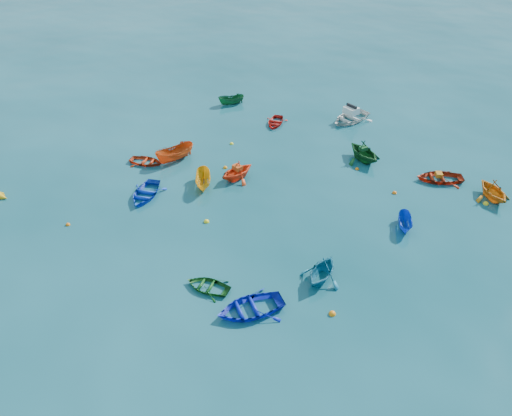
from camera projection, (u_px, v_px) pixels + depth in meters
The scene contains 29 objects.
ground at pixel (208, 252), 30.35m from camera, with size 160.00×160.00×0.00m, color #093C46.
dinghy_blue_sw at pixel (146, 196), 35.31m from camera, with size 2.42×3.38×0.70m, color #0F3BC5.
dinghy_blue_se at pixel (250, 311), 26.42m from camera, with size 2.60×3.64×0.76m, color #0E20B8.
dinghy_orange_w at pixel (237, 178), 37.23m from camera, with size 2.43×2.82×1.48m, color #F84217.
sampan_yellow_mid at pixel (204, 186), 36.36m from camera, with size 1.10×2.92×1.13m, color orange.
dinghy_green_e at pixel (208, 288), 27.82m from camera, with size 1.83×2.56×0.53m, color #125018.
dinghy_cyan_se at pixel (321, 279), 28.40m from camera, with size 2.44×2.83×1.49m, color #166D8D.
dinghy_red_nw at pixel (146, 163), 39.02m from camera, with size 1.91×2.68×0.56m, color red.
sampan_orange_n at pixel (176, 160), 39.41m from camera, with size 1.28×3.40×1.32m, color #CD4913.
dinghy_green_n at pixel (363, 160), 39.44m from camera, with size 2.81×3.26×1.71m, color #10481B.
dinghy_red_ne at pixel (439, 180), 37.00m from camera, with size 2.43×3.39×0.70m, color #A1250D.
sampan_blue_far at pixel (404, 227), 32.34m from camera, with size 0.87×2.31×0.89m, color #0F3EBE.
dinghy_red_far at pixel (275, 124), 44.72m from camera, with size 1.95×2.73×0.57m, color red.
dinghy_orange_far at pixel (491, 198), 35.06m from camera, with size 2.51×2.91×1.53m, color orange.
sampan_green_far at pixel (231, 104), 48.23m from camera, with size 0.97×2.58×1.00m, color #13542B.
motorboat_white at pixel (350, 121), 45.26m from camera, with size 2.92×4.08×1.45m, color silver.
tarp_orange_a at pixel (237, 168), 36.73m from camera, with size 0.68×0.51×0.33m, color #CF4415.
tarp_green_b at pixel (363, 148), 38.93m from camera, with size 0.59×0.45×0.29m, color #124A1F.
tarp_orange_b at pixel (439, 174), 36.72m from camera, with size 0.60×0.46×0.29m, color #BF6D13.
buoy_or_a at pixel (68, 225), 32.54m from camera, with size 0.30×0.30×0.30m, color orange.
buoy_ye_a at pixel (206, 222), 32.81m from camera, with size 0.37×0.37×0.37m, color yellow.
buoy_or_b at pixel (332, 314), 26.24m from camera, with size 0.39×0.39×0.39m, color orange.
buoy_ye_b at pixel (200, 173), 37.89m from camera, with size 0.36×0.36×0.36m, color yellow.
buoy_or_c at pixel (225, 168), 38.45m from camera, with size 0.34×0.34×0.34m, color orange.
buoy_ye_c at pixel (236, 178), 37.28m from camera, with size 0.34×0.34×0.34m, color gold.
buoy_or_d at pixel (394, 193), 35.58m from camera, with size 0.34×0.34×0.34m, color orange.
buoy_ye_d at pixel (232, 144), 41.62m from camera, with size 0.32×0.32×0.32m, color yellow.
buoy_or_e at pixel (357, 169), 38.28m from camera, with size 0.30×0.30×0.30m, color #D4650B.
buoy_ye_e at pixel (486, 204), 34.49m from camera, with size 0.38×0.38×0.38m, color yellow.
Camera 1 is at (16.02, -17.01, 19.78)m, focal length 35.00 mm.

